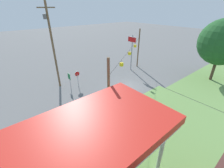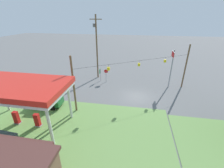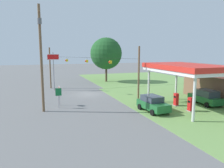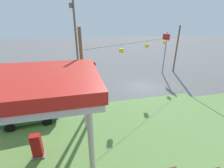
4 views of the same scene
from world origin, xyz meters
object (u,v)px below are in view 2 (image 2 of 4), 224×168
gas_station_canopy (17,88)px  car_at_pumps_rear (2,146)px  utility_pole_main (97,45)px  fuel_pump_near (37,121)px  route_sign (100,72)px  fuel_pump_far (16,118)px  car_at_pumps_front (47,100)px  stop_sign_overhead (172,62)px  stop_sign_roadside (106,73)px

gas_station_canopy → car_at_pumps_rear: 5.49m
gas_station_canopy → utility_pole_main: utility_pole_main is taller
gas_station_canopy → fuel_pump_near: (-1.32, -0.00, -3.95)m
route_sign → utility_pole_main: 5.16m
fuel_pump_near → car_at_pumps_rear: car_at_pumps_rear is taller
fuel_pump_near → fuel_pump_far: same height
car_at_pumps_front → stop_sign_overhead: stop_sign_overhead is taller
car_at_pumps_rear → stop_sign_overhead: size_ratio=0.74×
fuel_pump_far → stop_sign_overhead: stop_sign_overhead is taller
gas_station_canopy → car_at_pumps_rear: bearing=99.6°
fuel_pump_far → car_at_pumps_front: size_ratio=0.37×
car_at_pumps_front → car_at_pumps_rear: car_at_pumps_rear is taller
gas_station_canopy → fuel_pump_far: gas_station_canopy is taller
gas_station_canopy → fuel_pump_near: gas_station_canopy is taller
fuel_pump_far → utility_pole_main: size_ratio=0.14×
car_at_pumps_rear → fuel_pump_far: bearing=119.4°
gas_station_canopy → stop_sign_roadside: size_ratio=4.06×
utility_pole_main → stop_sign_roadside: bearing=137.0°
fuel_pump_near → stop_sign_overhead: stop_sign_overhead is taller
gas_station_canopy → fuel_pump_near: 4.17m
route_sign → gas_station_canopy: bearing=69.5°
car_at_pumps_rear → utility_pole_main: bearing=82.5°
stop_sign_overhead → route_sign: size_ratio=2.71×
fuel_pump_near → fuel_pump_far: bearing=0.0°
stop_sign_overhead → utility_pole_main: size_ratio=0.56×
utility_pole_main → fuel_pump_near: bearing=79.5°
car_at_pumps_rear → route_sign: (-4.48, -17.71, 0.74)m
car_at_pumps_front → route_sign: (-5.07, -9.77, 0.79)m
car_at_pumps_front → fuel_pump_far: bearing=66.6°
gas_station_canopy → car_at_pumps_front: size_ratio=2.36×
car_at_pumps_front → stop_sign_overhead: (-17.42, -9.26, 3.59)m
gas_station_canopy → stop_sign_overhead: (-17.50, -13.24, -0.20)m
stop_sign_roadside → gas_station_canopy: bearing=-115.1°
stop_sign_overhead → fuel_pump_far: bearing=35.1°
car_at_pumps_front → car_at_pumps_rear: (-0.59, 7.94, 0.05)m
car_at_pumps_front → utility_pole_main: 13.45m
fuel_pump_near → route_sign: 14.30m
car_at_pumps_front → route_sign: size_ratio=1.80×
stop_sign_roadside → utility_pole_main: 5.49m
stop_sign_roadside → fuel_pump_near: bearing=-110.4°
car_at_pumps_front → route_sign: route_sign is taller
stop_sign_roadside → route_sign: bearing=169.3°
car_at_pumps_front → car_at_pumps_rear: 7.97m
stop_sign_roadside → route_sign: 1.22m
car_at_pumps_front → stop_sign_roadside: 11.45m
fuel_pump_far → stop_sign_roadside: stop_sign_roadside is taller
utility_pole_main → car_at_pumps_front: bearing=70.4°
gas_station_canopy → stop_sign_overhead: size_ratio=1.56×
fuel_pump_far → utility_pole_main: (-5.51, -15.52, 5.70)m
gas_station_canopy → utility_pole_main: bearing=-105.1°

